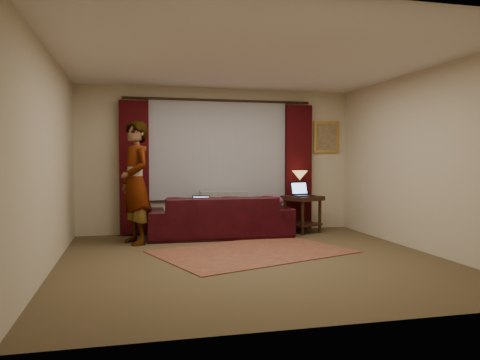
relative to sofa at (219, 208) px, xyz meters
name	(u,v)px	position (x,y,z in m)	size (l,w,h in m)	color
floor	(254,260)	(0.10, -1.90, -0.49)	(5.00, 5.00, 0.01)	brown
ceiling	(254,60)	(0.10, -1.90, 2.11)	(5.00, 5.00, 0.02)	silver
wall_back	(218,161)	(0.10, 0.60, 0.81)	(5.00, 0.02, 2.60)	beige
wall_front	(336,163)	(0.10, -4.40, 0.81)	(5.00, 0.02, 2.60)	beige
wall_left	(49,161)	(-2.40, -1.90, 0.81)	(0.02, 5.00, 2.60)	beige
wall_right	(423,161)	(2.60, -1.90, 0.81)	(0.02, 5.00, 2.60)	beige
sheer_curtain	(219,149)	(0.10, 0.54, 1.01)	(2.50, 0.05, 1.80)	#9898A0
drape_left	(134,168)	(-1.40, 0.49, 0.69)	(0.50, 0.14, 2.30)	#340609
drape_right	(298,167)	(1.60, 0.49, 0.69)	(0.50, 0.14, 2.30)	#340609
curtain_rod	(219,100)	(0.10, 0.49, 1.89)	(0.04, 0.04, 3.40)	black
picture_frame	(326,137)	(2.20, 0.57, 1.26)	(0.50, 0.04, 0.60)	gold
sofa	(219,208)	(0.00, 0.00, 0.00)	(2.43, 1.05, 0.98)	black
throw_blanket	(224,179)	(0.12, 0.23, 0.49)	(0.83, 0.33, 0.10)	gray
clothing_pile	(269,202)	(0.84, -0.13, 0.11)	(0.51, 0.39, 0.21)	#6A2D45
laptop_sofa	(200,203)	(-0.35, -0.14, 0.11)	(0.30, 0.32, 0.22)	black
area_rug	(253,252)	(0.22, -1.41, -0.48)	(2.60, 1.73, 0.01)	brown
end_table	(302,214)	(1.55, 0.12, -0.16)	(0.57, 0.57, 0.66)	black
tiffany_lamp	(300,183)	(1.54, 0.25, 0.40)	(0.28, 0.28, 0.45)	#A2914D
laptop_table	(303,189)	(1.53, 0.04, 0.30)	(0.35, 0.39, 0.26)	black
person	(135,183)	(-1.39, -0.35, 0.47)	(0.56, 0.56, 1.92)	gray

